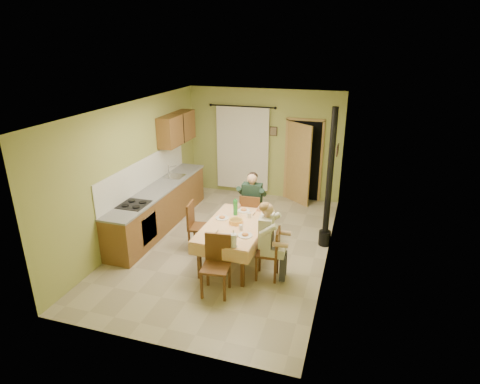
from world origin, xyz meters
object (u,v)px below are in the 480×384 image
(man_right, at_px, (268,232))
(chair_left, at_px, (200,236))
(chair_right, at_px, (268,263))
(man_far, at_px, (252,198))
(chair_far, at_px, (251,224))
(chair_near, at_px, (216,277))
(stove_flue, at_px, (328,198))
(dining_table, at_px, (235,243))

(man_right, bearing_deg, chair_left, 64.03)
(chair_left, height_order, man_right, man_right)
(chair_left, bearing_deg, chair_right, 61.84)
(chair_right, relative_size, man_far, 0.68)
(chair_far, bearing_deg, chair_left, -138.57)
(chair_near, relative_size, stove_flue, 0.36)
(chair_left, relative_size, man_right, 0.71)
(dining_table, distance_m, chair_right, 0.81)
(dining_table, xyz_separation_m, man_right, (0.71, -0.36, 0.50))
(chair_near, xyz_separation_m, chair_right, (0.71, 0.70, -0.00))
(chair_far, height_order, man_far, man_far)
(chair_left, xyz_separation_m, man_right, (1.52, -0.59, 0.59))
(chair_near, relative_size, chair_right, 1.06)
(man_far, relative_size, stove_flue, 0.50)
(chair_far, xyz_separation_m, stove_flue, (1.52, 0.10, 0.73))
(dining_table, height_order, chair_left, chair_left)
(dining_table, distance_m, man_right, 0.94)
(chair_right, bearing_deg, dining_table, 58.99)
(man_far, bearing_deg, chair_far, -90.00)
(dining_table, height_order, chair_near, chair_near)
(chair_left, bearing_deg, stove_flue, 104.18)
(man_far, bearing_deg, stove_flue, 0.73)
(chair_far, height_order, chair_near, chair_near)
(dining_table, relative_size, chair_far, 1.84)
(chair_left, distance_m, man_far, 1.31)
(dining_table, distance_m, chair_left, 0.85)
(stove_flue, bearing_deg, chair_right, -118.73)
(dining_table, height_order, chair_far, chair_far)
(chair_left, xyz_separation_m, man_far, (0.83, 0.82, 0.59))
(man_right, bearing_deg, dining_table, 58.52)
(dining_table, xyz_separation_m, chair_left, (-0.81, 0.24, -0.09))
(chair_far, bearing_deg, man_right, -66.65)
(dining_table, distance_m, man_far, 1.17)
(chair_far, distance_m, stove_flue, 1.69)
(dining_table, relative_size, man_right, 1.30)
(chair_far, xyz_separation_m, man_right, (0.68, -1.40, 0.59))
(chair_near, xyz_separation_m, man_right, (0.69, 0.70, 0.59))
(chair_near, distance_m, chair_right, 1.00)
(chair_near, height_order, man_far, man_far)
(chair_near, height_order, chair_left, chair_near)
(man_right, distance_m, stove_flue, 1.73)
(dining_table, distance_m, chair_near, 1.06)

